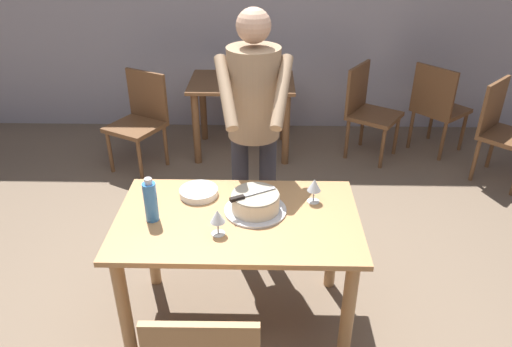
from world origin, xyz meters
TOP-DOWN VIEW (x-y plane):
  - ground_plane at (0.00, 0.00)m, footprint 14.00×14.00m
  - back_wall at (0.00, 3.01)m, footprint 10.00×0.12m
  - main_dining_table at (0.00, 0.00)m, footprint 1.30×0.78m
  - cake_on_platter at (0.09, 0.06)m, footprint 0.34×0.34m
  - cake_knife at (0.03, 0.02)m, footprint 0.25×0.15m
  - plate_stack at (-0.23, 0.21)m, footprint 0.22×0.22m
  - wine_glass_near at (0.42, 0.16)m, footprint 0.08×0.08m
  - wine_glass_far at (-0.09, -0.15)m, footprint 0.08×0.08m
  - water_bottle at (-0.45, -0.03)m, footprint 0.07×0.07m
  - person_cutting_cake at (0.07, 0.60)m, footprint 0.47×0.56m
  - background_table at (-0.09, 2.31)m, footprint 1.00×0.70m
  - background_chair_0 at (1.13, 2.25)m, footprint 0.61×0.61m
  - background_chair_1 at (-1.02, 1.97)m, footprint 0.60×0.60m
  - background_chair_2 at (1.83, 2.34)m, footprint 0.62×0.62m
  - background_chair_3 at (2.23, 1.80)m, footprint 0.62×0.62m

SIDE VIEW (x-z plane):
  - ground_plane at x=0.00m, z-range 0.00..0.00m
  - background_chair_0 at x=1.13m, z-range 0.04..0.94m
  - background_chair_1 at x=-1.02m, z-range 0.04..0.94m
  - background_chair_2 at x=1.83m, z-range 0.04..0.94m
  - background_chair_3 at x=2.23m, z-range 0.04..0.94m
  - background_table at x=-0.09m, z-range 0.21..0.95m
  - main_dining_table at x=0.00m, z-range 0.24..0.99m
  - plate_stack at x=-0.23m, z-range 0.75..0.79m
  - cake_on_platter at x=0.09m, z-range 0.75..0.86m
  - wine_glass_near at x=0.42m, z-range 0.78..0.92m
  - wine_glass_far at x=-0.09m, z-range 0.78..0.92m
  - water_bottle at x=-0.45m, z-range 0.74..0.99m
  - cake_knife at x=0.03m, z-range 0.86..0.88m
  - person_cutting_cake at x=0.07m, z-range 0.22..1.94m
  - back_wall at x=0.00m, z-range 0.00..2.70m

